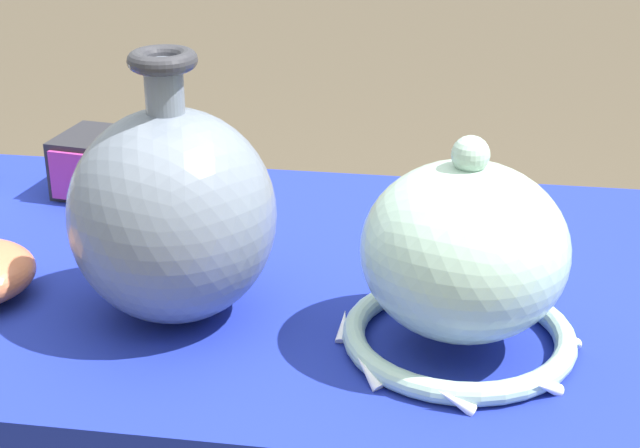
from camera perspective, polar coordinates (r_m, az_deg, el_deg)
display_table at (r=1.13m, az=-1.34°, el=-6.88°), size 1.29×0.63×0.76m
vase_tall_bulbous at (r=0.98m, az=-8.57°, el=0.61°), size 0.21×0.21×0.27m
vase_dome_bell at (r=0.93m, az=8.34°, el=-2.27°), size 0.24×0.24×0.22m
mosaic_tile_box at (r=1.33m, az=-11.90°, el=3.35°), size 0.16×0.13×0.08m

